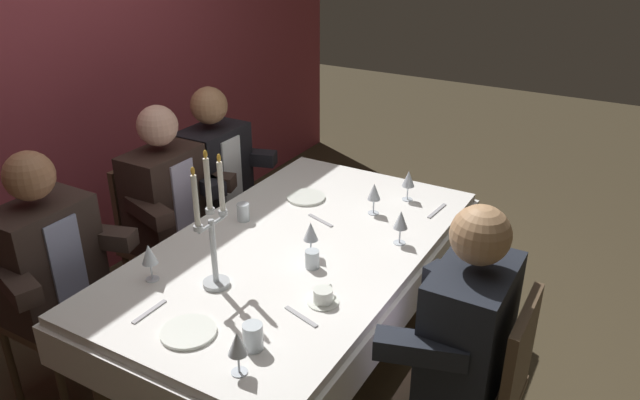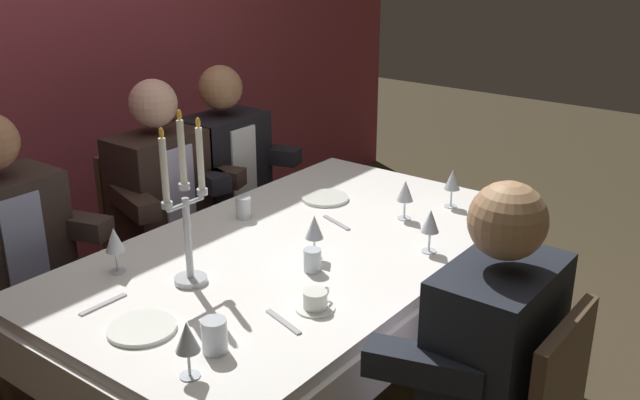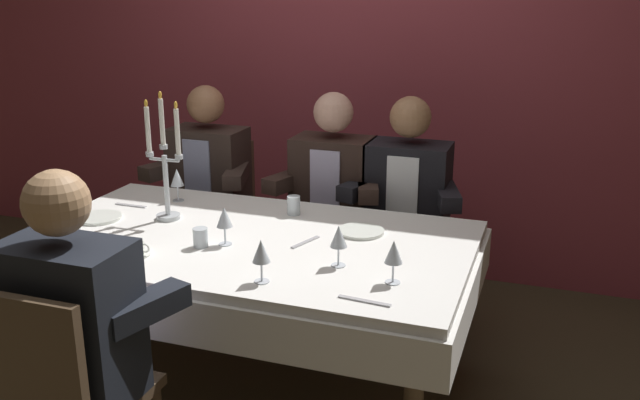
{
  "view_description": "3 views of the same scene",
  "coord_description": "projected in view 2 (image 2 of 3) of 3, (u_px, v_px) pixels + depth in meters",
  "views": [
    {
      "loc": [
        -2.05,
        -1.31,
        2.12
      ],
      "look_at": [
        0.19,
        -0.02,
        0.89
      ],
      "focal_mm": 34.31,
      "sensor_mm": 36.0,
      "label": 1
    },
    {
      "loc": [
        -1.9,
        -1.55,
        1.85
      ],
      "look_at": [
        0.16,
        0.02,
        0.87
      ],
      "focal_mm": 40.7,
      "sensor_mm": 36.0,
      "label": 2
    },
    {
      "loc": [
        1.22,
        -2.54,
        1.79
      ],
      "look_at": [
        0.31,
        0.06,
        0.92
      ],
      "focal_mm": 39.14,
      "sensor_mm": 36.0,
      "label": 3
    }
  ],
  "objects": [
    {
      "name": "dinner_plate_0",
      "position": [
        325.0,
        198.0,
        3.13
      ],
      "size": [
        0.2,
        0.2,
        0.01
      ],
      "primitive_type": "cylinder",
      "color": "white",
      "rests_on": "dining_table"
    },
    {
      "name": "seated_diner_3",
      "position": [
        223.0,
        168.0,
        3.56
      ],
      "size": [
        0.63,
        0.48,
        1.24
      ],
      "color": "brown",
      "rests_on": "ground_plane"
    },
    {
      "name": "wine_glass_1",
      "position": [
        115.0,
        241.0,
        2.44
      ],
      "size": [
        0.07,
        0.07,
        0.16
      ],
      "color": "silver",
      "rests_on": "dining_table"
    },
    {
      "name": "candelabra",
      "position": [
        186.0,
        215.0,
        2.32
      ],
      "size": [
        0.19,
        0.11,
        0.59
      ],
      "color": "silver",
      "rests_on": "dining_table"
    },
    {
      "name": "fork_1",
      "position": [
        336.0,
        223.0,
        2.89
      ],
      "size": [
        0.07,
        0.17,
        0.01
      ],
      "primitive_type": "cube",
      "rotation": [
        0.0,
        0.0,
        1.23
      ],
      "color": "#B7B7BC",
      "rests_on": "dining_table"
    },
    {
      "name": "wine_glass_5",
      "position": [
        452.0,
        181.0,
        3.02
      ],
      "size": [
        0.07,
        0.07,
        0.16
      ],
      "color": "silver",
      "rests_on": "dining_table"
    },
    {
      "name": "coffee_cup_0",
      "position": [
        315.0,
        301.0,
        2.24
      ],
      "size": [
        0.13,
        0.12,
        0.06
      ],
      "color": "white",
      "rests_on": "dining_table"
    },
    {
      "name": "spoon_2",
      "position": [
        283.0,
        322.0,
        2.17
      ],
      "size": [
        0.07,
        0.17,
        0.01
      ],
      "primitive_type": "cube",
      "rotation": [
        0.0,
        0.0,
        1.29
      ],
      "color": "#B7B7BC",
      "rests_on": "dining_table"
    },
    {
      "name": "water_tumbler_1",
      "position": [
        312.0,
        260.0,
        2.48
      ],
      "size": [
        0.06,
        0.06,
        0.08
      ],
      "primitive_type": "cylinder",
      "color": "silver",
      "rests_on": "dining_table"
    },
    {
      "name": "water_tumbler_2",
      "position": [
        214.0,
        336.0,
        2.0
      ],
      "size": [
        0.07,
        0.07,
        0.1
      ],
      "primitive_type": "cylinder",
      "color": "silver",
      "rests_on": "dining_table"
    },
    {
      "name": "seated_diner_2",
      "position": [
        159.0,
        190.0,
        3.26
      ],
      "size": [
        0.63,
        0.48,
        1.24
      ],
      "color": "brown",
      "rests_on": "ground_plane"
    },
    {
      "name": "water_tumbler_0",
      "position": [
        243.0,
        208.0,
        2.92
      ],
      "size": [
        0.06,
        0.06,
        0.09
      ],
      "primitive_type": "cylinder",
      "color": "silver",
      "rests_on": "dining_table"
    },
    {
      "name": "back_wall",
      "position": [
        23.0,
        39.0,
        3.41
      ],
      "size": [
        6.0,
        0.12,
        2.7
      ],
      "primitive_type": "cube",
      "color": "#933742",
      "rests_on": "ground_plane"
    },
    {
      "name": "wine_glass_2",
      "position": [
        430.0,
        222.0,
        2.6
      ],
      "size": [
        0.07,
        0.07,
        0.16
      ],
      "color": "silver",
      "rests_on": "dining_table"
    },
    {
      "name": "fork_0",
      "position": [
        103.0,
        304.0,
        2.27
      ],
      "size": [
        0.17,
        0.02,
        0.01
      ],
      "primitive_type": "cube",
      "rotation": [
        0.0,
        0.0,
        -0.01
      ],
      "color": "#B7B7BC",
      "rests_on": "dining_table"
    },
    {
      "name": "seated_diner_1",
      "position": [
        496.0,
        353.0,
        2.02
      ],
      "size": [
        0.63,
        0.48,
        1.24
      ],
      "color": "brown",
      "rests_on": "ground_plane"
    },
    {
      "name": "wine_glass_0",
      "position": [
        187.0,
        338.0,
        1.87
      ],
      "size": [
        0.07,
        0.07,
        0.16
      ],
      "color": "silver",
      "rests_on": "dining_table"
    },
    {
      "name": "dinner_plate_1",
      "position": [
        142.0,
        328.0,
        2.12
      ],
      "size": [
        0.2,
        0.2,
        0.01
      ],
      "primitive_type": "cylinder",
      "color": "white",
      "rests_on": "dining_table"
    },
    {
      "name": "wine_glass_3",
      "position": [
        405.0,
        192.0,
        2.89
      ],
      "size": [
        0.07,
        0.07,
        0.16
      ],
      "color": "silver",
      "rests_on": "dining_table"
    },
    {
      "name": "seated_diner_0",
      "position": [
        5.0,
        245.0,
        2.71
      ],
      "size": [
        0.63,
        0.48,
        1.24
      ],
      "color": "brown",
      "rests_on": "ground_plane"
    },
    {
      "name": "wine_glass_4",
      "position": [
        314.0,
        229.0,
        2.55
      ],
      "size": [
        0.07,
        0.07,
        0.16
      ],
      "color": "silver",
      "rests_on": "dining_table"
    },
    {
      "name": "knife_3",
      "position": [
        485.0,
        220.0,
        2.91
      ],
      "size": [
        0.19,
        0.03,
        0.01
      ],
      "primitive_type": "cube",
      "rotation": [
        0.0,
        0.0,
        -0.09
      ],
      "color": "#B7B7BC",
      "rests_on": "dining_table"
    },
    {
      "name": "dining_table",
      "position": [
        299.0,
        275.0,
        2.73
      ],
      "size": [
        1.94,
        1.14,
        0.74
      ],
      "color": "white",
      "rests_on": "ground_plane"
    }
  ]
}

